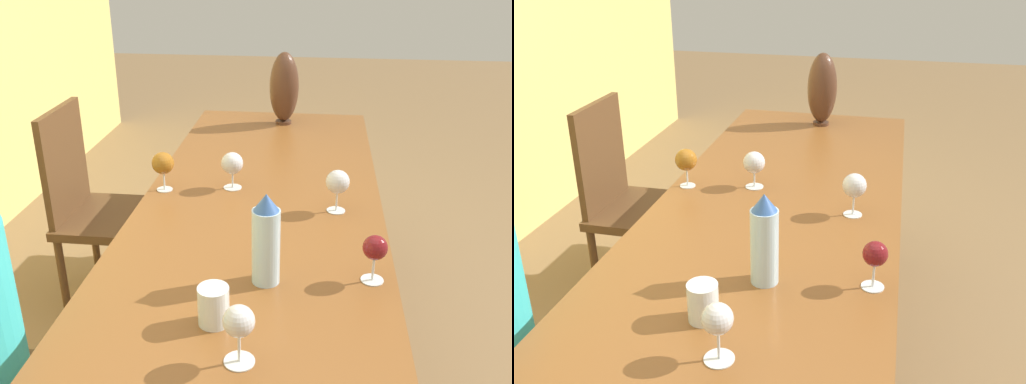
# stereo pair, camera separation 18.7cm
# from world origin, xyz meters

# --- Properties ---
(dining_table) EXTENTS (2.80, 0.86, 0.75)m
(dining_table) POSITION_xyz_m (0.00, 0.00, 0.68)
(dining_table) COLOR brown
(dining_table) RESTS_ON ground_plane
(water_bottle) EXTENTS (0.08, 0.08, 0.26)m
(water_bottle) POSITION_xyz_m (-0.26, -0.07, 0.88)
(water_bottle) COLOR silver
(water_bottle) RESTS_ON dining_table
(water_tumbler) EXTENTS (0.08, 0.08, 0.10)m
(water_tumbler) POSITION_xyz_m (-0.46, 0.04, 0.80)
(water_tumbler) COLOR silver
(water_tumbler) RESTS_ON dining_table
(vase) EXTENTS (0.14, 0.14, 0.36)m
(vase) POSITION_xyz_m (1.21, -0.02, 0.94)
(vase) COLOR #4C2D1E
(vase) RESTS_ON dining_table
(wine_glass_0) EXTENTS (0.07, 0.07, 0.15)m
(wine_glass_0) POSITION_xyz_m (-0.59, -0.04, 0.86)
(wine_glass_0) COLOR silver
(wine_glass_0) RESTS_ON dining_table
(wine_glass_1) EXTENTS (0.08, 0.08, 0.15)m
(wine_glass_1) POSITION_xyz_m (0.32, 0.37, 0.86)
(wine_glass_1) COLOR silver
(wine_glass_1) RESTS_ON dining_table
(wine_glass_3) EXTENTS (0.07, 0.07, 0.14)m
(wine_glass_3) POSITION_xyz_m (-0.22, -0.36, 0.85)
(wine_glass_3) COLOR silver
(wine_glass_3) RESTS_ON dining_table
(wine_glass_4) EXTENTS (0.08, 0.08, 0.15)m
(wine_glass_4) POSITION_xyz_m (0.21, -0.27, 0.86)
(wine_glass_4) COLOR silver
(wine_glass_4) RESTS_ON dining_table
(wine_glass_5) EXTENTS (0.08, 0.08, 0.14)m
(wine_glass_5) POSITION_xyz_m (0.37, 0.12, 0.85)
(wine_glass_5) COLOR silver
(wine_glass_5) RESTS_ON dining_table
(chair_far) EXTENTS (0.44, 0.44, 0.95)m
(chair_far) POSITION_xyz_m (0.66, 0.79, 0.51)
(chair_far) COLOR brown
(chair_far) RESTS_ON ground_plane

